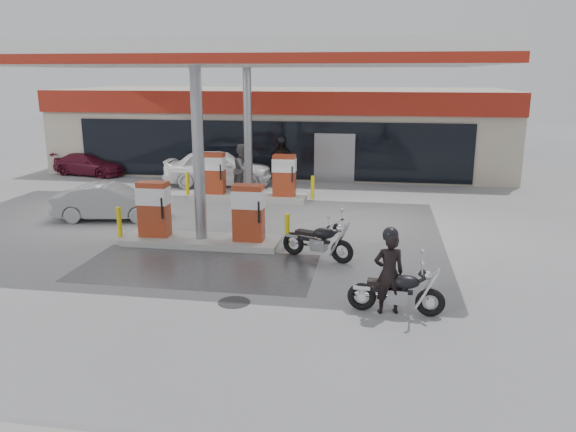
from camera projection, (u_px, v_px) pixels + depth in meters
name	position (u px, v px, depth m)	size (l,w,h in m)	color
ground	(178.00, 267.00, 14.30)	(90.00, 90.00, 0.00)	gray
wet_patch	(197.00, 268.00, 14.22)	(6.00, 3.00, 0.00)	#4C4C4F
drain_cover	(234.00, 302.00, 12.07)	(0.70, 0.70, 0.01)	#38383A
store_building	(283.00, 128.00, 29.04)	(22.00, 8.22, 4.00)	#BCB39D
canopy	(225.00, 57.00, 17.77)	(16.00, 10.02, 5.51)	silver
pump_island_near	(201.00, 220.00, 16.03)	(5.14, 1.30, 1.78)	#9E9E99
pump_island_far	(249.00, 181.00, 21.77)	(5.14, 1.30, 1.78)	#9E9E99
main_motorcycle	(398.00, 293.00, 11.43)	(1.99, 0.76, 1.02)	black
biker_main	(389.00, 273.00, 11.36)	(0.63, 0.41, 1.72)	black
parked_motorcycle	(318.00, 242.00, 14.77)	(1.99, 1.08, 1.07)	black
sedan_white	(218.00, 168.00, 24.38)	(1.87, 4.65, 1.58)	white
attendant	(243.00, 169.00, 22.73)	(0.98, 0.77, 2.02)	#5E5F64
hatchback_silver	(111.00, 202.00, 18.77)	(1.28, 3.66, 1.21)	gray
parked_car_left	(90.00, 164.00, 27.01)	(1.48, 3.64, 1.06)	maroon
biker_walking	(281.00, 160.00, 25.24)	(1.13, 0.47, 1.93)	black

